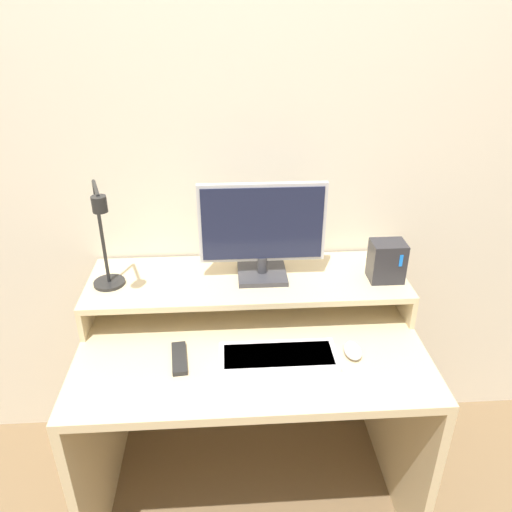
{
  "coord_description": "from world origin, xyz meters",
  "views": [
    {
      "loc": [
        -0.07,
        -1.03,
        1.78
      ],
      "look_at": [
        0.02,
        0.41,
        1.03
      ],
      "focal_mm": 35.0,
      "sensor_mm": 36.0,
      "label": 1
    }
  ],
  "objects_px": {
    "monitor": "(262,230)",
    "router_dock": "(387,261)",
    "remote_control": "(179,358)",
    "mouse": "(353,350)",
    "desk_lamp": "(104,246)",
    "keyboard": "(278,356)"
  },
  "relations": [
    {
      "from": "keyboard",
      "to": "mouse",
      "type": "xyz_separation_m",
      "value": [
        0.25,
        0.01,
        0.01
      ]
    },
    {
      "from": "router_dock",
      "to": "keyboard",
      "type": "height_order",
      "value": "router_dock"
    },
    {
      "from": "desk_lamp",
      "to": "router_dock",
      "type": "distance_m",
      "value": 0.99
    },
    {
      "from": "router_dock",
      "to": "mouse",
      "type": "xyz_separation_m",
      "value": [
        -0.17,
        -0.26,
        -0.19
      ]
    },
    {
      "from": "monitor",
      "to": "keyboard",
      "type": "height_order",
      "value": "monitor"
    },
    {
      "from": "desk_lamp",
      "to": "keyboard",
      "type": "bearing_deg",
      "value": -23.5
    },
    {
      "from": "desk_lamp",
      "to": "mouse",
      "type": "bearing_deg",
      "value": -16.47
    },
    {
      "from": "monitor",
      "to": "keyboard",
      "type": "xyz_separation_m",
      "value": [
        0.03,
        -0.32,
        -0.3
      ]
    },
    {
      "from": "desk_lamp",
      "to": "router_dock",
      "type": "relative_size",
      "value": 2.66
    },
    {
      "from": "monitor",
      "to": "router_dock",
      "type": "relative_size",
      "value": 3.04
    },
    {
      "from": "monitor",
      "to": "remote_control",
      "type": "height_order",
      "value": "monitor"
    },
    {
      "from": "router_dock",
      "to": "monitor",
      "type": "bearing_deg",
      "value": 173.45
    },
    {
      "from": "keyboard",
      "to": "remote_control",
      "type": "relative_size",
      "value": 2.4
    },
    {
      "from": "monitor",
      "to": "desk_lamp",
      "type": "height_order",
      "value": "desk_lamp"
    },
    {
      "from": "router_dock",
      "to": "remote_control",
      "type": "relative_size",
      "value": 0.93
    },
    {
      "from": "desk_lamp",
      "to": "router_dock",
      "type": "bearing_deg",
      "value": 1.39
    },
    {
      "from": "desk_lamp",
      "to": "remote_control",
      "type": "distance_m",
      "value": 0.45
    },
    {
      "from": "router_dock",
      "to": "remote_control",
      "type": "height_order",
      "value": "router_dock"
    },
    {
      "from": "monitor",
      "to": "mouse",
      "type": "height_order",
      "value": "monitor"
    },
    {
      "from": "monitor",
      "to": "router_dock",
      "type": "bearing_deg",
      "value": -6.55
    },
    {
      "from": "mouse",
      "to": "desk_lamp",
      "type": "bearing_deg",
      "value": 163.53
    },
    {
      "from": "router_dock",
      "to": "keyboard",
      "type": "relative_size",
      "value": 0.39
    }
  ]
}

